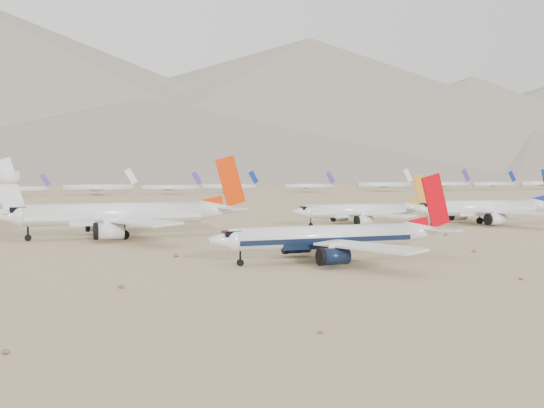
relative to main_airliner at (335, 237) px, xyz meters
The scene contains 9 objects.
ground 7.30m from the main_airliner, ahead, with size 7000.00×7000.00×0.00m, color #997F59.
main_airliner is the anchor object (origin of this frame).
row2_navy_widebody 92.35m from the main_airliner, 36.54° to the left, with size 46.74×45.71×16.63m.
row2_gold_tail 75.96m from the main_airliner, 58.72° to the left, with size 40.65×39.75×14.47m.
row2_orange_tail 59.82m from the main_airliner, 118.22° to the left, with size 53.91×52.74×19.23m.
distant_storage_row 314.78m from the main_airliner, 82.79° to the left, with size 617.53×47.98×13.94m.
mountain_range 1660.92m from the main_airliner, 87.36° to the left, with size 7354.00×3024.00×470.00m.
foothills 1224.40m from the main_airliner, 64.18° to the left, with size 4637.50×1395.00×155.00m.
desert_scrub 31.19m from the main_airliner, 67.81° to the right, with size 280.54×121.67×0.63m.
Camera 1 is at (-56.07, -106.50, 15.99)m, focal length 45.00 mm.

